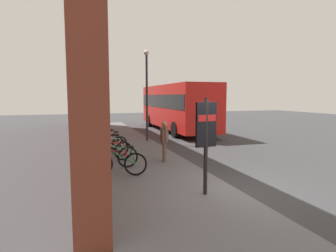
{
  "coord_description": "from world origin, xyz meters",
  "views": [
    {
      "loc": [
        -6.29,
        3.98,
        2.57
      ],
      "look_at": [
        2.08,
        1.24,
        1.62
      ],
      "focal_mm": 29.95,
      "sensor_mm": 36.0,
      "label": 1
    }
  ],
  "objects_px": {
    "bicycle_mid_rack": "(113,157)",
    "bicycle_nearest_sign": "(110,152)",
    "bicycle_leaning_wall": "(107,148)",
    "street_lamp": "(147,87)",
    "transit_info_sign": "(206,131)",
    "bicycle_under_window": "(108,144)",
    "bicycle_by_door": "(119,163)",
    "pedestrian_by_facade": "(164,137)",
    "city_bus": "(176,105)",
    "bicycle_beside_lamp": "(104,141)"
  },
  "relations": [
    {
      "from": "bicycle_beside_lamp",
      "to": "bicycle_mid_rack",
      "type": "bearing_deg",
      "value": 179.33
    },
    {
      "from": "bicycle_nearest_sign",
      "to": "city_bus",
      "type": "bearing_deg",
      "value": -32.74
    },
    {
      "from": "bicycle_mid_rack",
      "to": "bicycle_nearest_sign",
      "type": "distance_m",
      "value": 1.04
    },
    {
      "from": "bicycle_mid_rack",
      "to": "transit_info_sign",
      "type": "bearing_deg",
      "value": -149.4
    },
    {
      "from": "street_lamp",
      "to": "bicycle_leaning_wall",
      "type": "bearing_deg",
      "value": 145.29
    },
    {
      "from": "bicycle_beside_lamp",
      "to": "street_lamp",
      "type": "xyz_separation_m",
      "value": [
        1.87,
        -2.53,
        2.54
      ]
    },
    {
      "from": "bicycle_nearest_sign",
      "to": "bicycle_leaning_wall",
      "type": "bearing_deg",
      "value": 2.35
    },
    {
      "from": "bicycle_nearest_sign",
      "to": "bicycle_beside_lamp",
      "type": "height_order",
      "value": "same"
    },
    {
      "from": "city_bus",
      "to": "pedestrian_by_facade",
      "type": "distance_m",
      "value": 10.43
    },
    {
      "from": "bicycle_mid_rack",
      "to": "bicycle_under_window",
      "type": "relative_size",
      "value": 1.01
    },
    {
      "from": "bicycle_nearest_sign",
      "to": "bicycle_under_window",
      "type": "bearing_deg",
      "value": -2.85
    },
    {
      "from": "bicycle_leaning_wall",
      "to": "bicycle_by_door",
      "type": "bearing_deg",
      "value": -178.65
    },
    {
      "from": "bicycle_leaning_wall",
      "to": "street_lamp",
      "type": "height_order",
      "value": "street_lamp"
    },
    {
      "from": "bicycle_beside_lamp",
      "to": "transit_info_sign",
      "type": "xyz_separation_m",
      "value": [
        -6.88,
        -1.85,
        1.21
      ]
    },
    {
      "from": "bicycle_mid_rack",
      "to": "bicycle_nearest_sign",
      "type": "xyz_separation_m",
      "value": [
        1.04,
        -0.04,
        0.0
      ]
    },
    {
      "from": "bicycle_leaning_wall",
      "to": "city_bus",
      "type": "bearing_deg",
      "value": -35.4
    },
    {
      "from": "bicycle_by_door",
      "to": "bicycle_leaning_wall",
      "type": "distance_m",
      "value": 2.74
    },
    {
      "from": "bicycle_leaning_wall",
      "to": "bicycle_beside_lamp",
      "type": "xyz_separation_m",
      "value": [
        1.83,
        -0.03,
        0.0
      ]
    },
    {
      "from": "city_bus",
      "to": "pedestrian_by_facade",
      "type": "xyz_separation_m",
      "value": [
        -9.64,
        3.9,
        -0.87
      ]
    },
    {
      "from": "bicycle_under_window",
      "to": "city_bus",
      "type": "relative_size",
      "value": 0.17
    },
    {
      "from": "bicycle_under_window",
      "to": "bicycle_beside_lamp",
      "type": "bearing_deg",
      "value": 4.78
    },
    {
      "from": "bicycle_by_door",
      "to": "bicycle_mid_rack",
      "type": "relative_size",
      "value": 0.96
    },
    {
      "from": "bicycle_nearest_sign",
      "to": "street_lamp",
      "type": "relative_size",
      "value": 0.36
    },
    {
      "from": "transit_info_sign",
      "to": "city_bus",
      "type": "relative_size",
      "value": 0.23
    },
    {
      "from": "pedestrian_by_facade",
      "to": "bicycle_beside_lamp",
      "type": "bearing_deg",
      "value": 30.96
    },
    {
      "from": "bicycle_beside_lamp",
      "to": "transit_info_sign",
      "type": "relative_size",
      "value": 0.7
    },
    {
      "from": "street_lamp",
      "to": "transit_info_sign",
      "type": "bearing_deg",
      "value": 175.58
    },
    {
      "from": "bicycle_under_window",
      "to": "bicycle_beside_lamp",
      "type": "relative_size",
      "value": 1.04
    },
    {
      "from": "bicycle_mid_rack",
      "to": "bicycle_leaning_wall",
      "type": "relative_size",
      "value": 1.0
    },
    {
      "from": "street_lamp",
      "to": "bicycle_beside_lamp",
      "type": "bearing_deg",
      "value": 126.52
    },
    {
      "from": "bicycle_nearest_sign",
      "to": "bicycle_leaning_wall",
      "type": "relative_size",
      "value": 0.98
    },
    {
      "from": "bicycle_nearest_sign",
      "to": "bicycle_mid_rack",
      "type": "bearing_deg",
      "value": 177.56
    },
    {
      "from": "bicycle_by_door",
      "to": "pedestrian_by_facade",
      "type": "height_order",
      "value": "pedestrian_by_facade"
    },
    {
      "from": "bicycle_nearest_sign",
      "to": "city_bus",
      "type": "height_order",
      "value": "city_bus"
    },
    {
      "from": "bicycle_under_window",
      "to": "bicycle_by_door",
      "type": "bearing_deg",
      "value": 179.18
    },
    {
      "from": "bicycle_leaning_wall",
      "to": "transit_info_sign",
      "type": "height_order",
      "value": "transit_info_sign"
    },
    {
      "from": "bicycle_leaning_wall",
      "to": "bicycle_beside_lamp",
      "type": "distance_m",
      "value": 1.83
    },
    {
      "from": "street_lamp",
      "to": "pedestrian_by_facade",
      "type": "bearing_deg",
      "value": 173.29
    },
    {
      "from": "bicycle_leaning_wall",
      "to": "bicycle_under_window",
      "type": "distance_m",
      "value": 0.84
    },
    {
      "from": "bicycle_nearest_sign",
      "to": "transit_info_sign",
      "type": "bearing_deg",
      "value": -156.42
    },
    {
      "from": "bicycle_nearest_sign",
      "to": "bicycle_beside_lamp",
      "type": "bearing_deg",
      "value": 0.03
    },
    {
      "from": "street_lamp",
      "to": "bicycle_nearest_sign",
      "type": "bearing_deg",
      "value": 150.75
    },
    {
      "from": "bicycle_nearest_sign",
      "to": "pedestrian_by_facade",
      "type": "bearing_deg",
      "value": -106.64
    },
    {
      "from": "pedestrian_by_facade",
      "to": "street_lamp",
      "type": "distance_m",
      "value": 5.5
    },
    {
      "from": "transit_info_sign",
      "to": "pedestrian_by_facade",
      "type": "relative_size",
      "value": 1.58
    },
    {
      "from": "bicycle_beside_lamp",
      "to": "bicycle_by_door",
      "type": "bearing_deg",
      "value": -179.6
    },
    {
      "from": "city_bus",
      "to": "pedestrian_by_facade",
      "type": "relative_size",
      "value": 6.94
    },
    {
      "from": "bicycle_beside_lamp",
      "to": "bicycle_under_window",
      "type": "bearing_deg",
      "value": -175.22
    },
    {
      "from": "transit_info_sign",
      "to": "city_bus",
      "type": "xyz_separation_m",
      "value": [
        13.3,
        -3.98,
        0.2
      ]
    },
    {
      "from": "bicycle_under_window",
      "to": "pedestrian_by_facade",
      "type": "bearing_deg",
      "value": -140.26
    }
  ]
}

